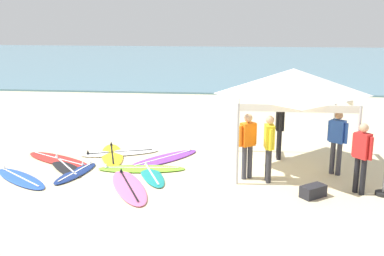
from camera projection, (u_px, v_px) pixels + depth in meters
The scene contains 19 objects.
ground_plane at pixel (188, 170), 12.66m from camera, with size 80.00×80.00×0.00m, color beige.
sea at pixel (225, 61), 41.87m from camera, with size 80.00×36.00×0.10m, color #568499.
canopy_tent at pixel (293, 82), 12.30m from camera, with size 2.99×2.99×2.75m.
surfboard_yellow at pixel (112, 155), 13.91m from camera, with size 1.30×2.43×0.19m.
surfboard_purple at pixel (164, 158), 13.55m from camera, with size 2.16×2.37×0.19m.
surfboard_navy at pixel (76, 173), 12.31m from camera, with size 0.91×1.89×0.19m.
surfboard_pink at pixel (129, 187), 11.34m from camera, with size 1.68×2.60×0.19m.
surfboard_blue at pixel (20, 178), 11.91m from camera, with size 2.12×1.84×0.19m.
surfboard_red at pixel (59, 160), 13.43m from camera, with size 2.52×1.82×0.19m.
surfboard_black at pixel (66, 166), 12.86m from camera, with size 1.75×2.02×0.19m.
surfboard_lime at pixel (141, 169), 12.66m from camera, with size 2.42×0.87×0.19m.
surfboard_teal at pixel (152, 175), 12.16m from camera, with size 1.21×1.98×0.19m.
surfboard_white at pixel (120, 153), 14.11m from camera, with size 2.41×1.37×0.19m.
person_blue at pixel (337, 138), 12.09m from camera, with size 0.46×0.39×1.71m.
person_red at pixel (362, 153), 10.78m from camera, with size 0.40×0.44×1.71m.
person_yellow at pixel (269, 144), 11.56m from camera, with size 0.25×0.55×1.71m.
person_orange at pixel (248, 142), 11.78m from camera, with size 0.46×0.39×1.71m.
person_black at pixel (280, 126), 13.41m from camera, with size 0.22×0.55×1.71m.
gear_bag_near_tent at pixel (313, 191), 10.76m from camera, with size 0.60×0.32×0.28m, color #232328.
Camera 1 is at (1.32, -11.95, 4.14)m, focal length 43.36 mm.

